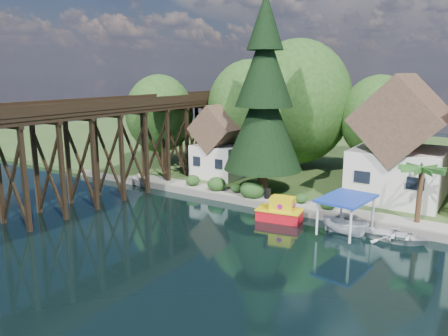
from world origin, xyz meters
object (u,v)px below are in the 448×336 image
(conifer, at_px, (264,100))
(trestle_bridge, at_px, (124,139))
(house_left, at_px, (401,147))
(palm_tree, at_px, (422,171))
(tugboat, at_px, (280,211))
(boat_white_a, at_px, (397,235))
(boat_canopy, at_px, (345,219))
(shed, at_px, (221,146))

(conifer, bearing_deg, trestle_bridge, -152.48)
(house_left, xyz_separation_m, conifer, (-11.19, -4.68, 4.03))
(house_left, xyz_separation_m, palm_tree, (2.78, -6.19, -0.63))
(trestle_bridge, relative_size, tugboat, 11.55)
(trestle_bridge, bearing_deg, tugboat, 2.79)
(palm_tree, distance_m, boat_white_a, 5.28)
(palm_tree, height_order, boat_white_a, palm_tree)
(tugboat, relative_size, boat_canopy, 0.80)
(tugboat, height_order, boat_canopy, boat_canopy)
(trestle_bridge, xyz_separation_m, house_left, (23.00, 10.83, -0.21))
(trestle_bridge, xyz_separation_m, boat_canopy, (21.61, 0.50, -4.12))
(palm_tree, relative_size, boat_white_a, 1.08)
(boat_canopy, bearing_deg, conifer, 150.02)
(palm_tree, bearing_deg, house_left, 114.16)
(shed, relative_size, tugboat, 2.05)
(conifer, bearing_deg, palm_tree, -6.20)
(trestle_bridge, height_order, palm_tree, trestle_bridge)
(trestle_bridge, bearing_deg, shed, 61.81)
(house_left, relative_size, conifer, 0.61)
(trestle_bridge, bearing_deg, boat_canopy, 1.32)
(house_left, distance_m, shed, 18.11)
(trestle_bridge, xyz_separation_m, palm_tree, (25.78, 4.63, -0.84))
(boat_white_a, bearing_deg, boat_canopy, 102.58)
(boat_white_a, relative_size, boat_canopy, 0.89)
(conifer, relative_size, boat_white_a, 4.24)
(trestle_bridge, relative_size, boat_white_a, 10.39)
(trestle_bridge, height_order, conifer, conifer)
(palm_tree, height_order, tugboat, palm_tree)
(boat_canopy, bearing_deg, trestle_bridge, -178.68)
(tugboat, distance_m, boat_white_a, 8.82)
(trestle_bridge, relative_size, house_left, 4.01)
(house_left, bearing_deg, boat_white_a, -77.75)
(boat_white_a, bearing_deg, tugboat, 92.30)
(conifer, xyz_separation_m, boat_canopy, (9.80, -5.65, -7.95))
(tugboat, distance_m, boat_canopy, 5.37)
(tugboat, xyz_separation_m, boat_white_a, (8.79, 0.56, -0.33))
(trestle_bridge, distance_m, boat_white_a, 25.57)
(house_left, distance_m, boat_canopy, 11.13)
(shed, height_order, tugboat, shed)
(trestle_bridge, relative_size, palm_tree, 9.61)
(palm_tree, bearing_deg, trestle_bridge, -169.81)
(shed, xyz_separation_m, boat_canopy, (16.61, -8.83, -2.60))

